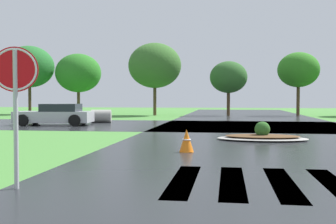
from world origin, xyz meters
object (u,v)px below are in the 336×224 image
at_px(car_dark_suv, 56,115).
at_px(drainage_pipe_stack, 101,116).
at_px(traffic_cone, 187,141).
at_px(stop_sign, 15,84).
at_px(median_island, 262,136).

relative_size(car_dark_suv, drainage_pipe_stack, 3.19).
bearing_deg(traffic_cone, stop_sign, -115.07).
bearing_deg(stop_sign, drainage_pipe_stack, 83.90).
bearing_deg(traffic_cone, drainage_pipe_stack, 117.07).
height_order(stop_sign, traffic_cone, stop_sign).
bearing_deg(car_dark_suv, drainage_pipe_stack, -128.62).
xyz_separation_m(drainage_pipe_stack, traffic_cone, (6.69, -13.08, -0.08)).
distance_m(stop_sign, traffic_cone, 5.81).
distance_m(car_dark_suv, traffic_cone, 13.39).
bearing_deg(stop_sign, median_island, 41.86).
xyz_separation_m(stop_sign, traffic_cone, (2.38, 5.09, -1.46)).
bearing_deg(traffic_cone, car_dark_suv, 129.39).
distance_m(stop_sign, median_island, 10.12).
height_order(median_island, drainage_pipe_stack, drainage_pipe_stack).
distance_m(median_island, traffic_cone, 4.39).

